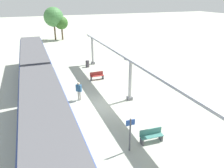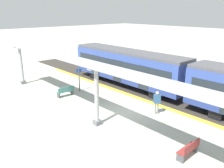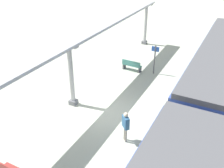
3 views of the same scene
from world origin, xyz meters
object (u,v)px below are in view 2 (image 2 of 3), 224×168
object	(u,v)px
train_near_carriage	(127,67)
passenger_waiting_near_edge	(157,100)
canopy_pillar_nearest	(21,65)
bench_mid_platform	(66,91)
bench_near_end	(189,149)
canopy_pillar_second	(97,96)
platform_info_sign	(79,77)

from	to	relation	value
train_near_carriage	passenger_waiting_near_edge	xyz separation A→B (m)	(3.24, 6.16, -0.78)
passenger_waiting_near_edge	train_near_carriage	bearing A→B (deg)	-117.76
canopy_pillar_nearest	bench_mid_platform	size ratio (longest dim) A/B	2.52
bench_near_end	bench_mid_platform	world-z (taller)	same
train_near_carriage	canopy_pillar_second	world-z (taller)	canopy_pillar_second
canopy_pillar_nearest	platform_info_sign	distance (m)	6.45
train_near_carriage	canopy_pillar_nearest	xyz separation A→B (m)	(7.42, -7.35, 0.11)
platform_info_sign	bench_mid_platform	bearing A→B (deg)	11.34
canopy_pillar_nearest	canopy_pillar_second	distance (m)	11.96
train_near_carriage	bench_mid_platform	xyz separation A→B (m)	(6.14, -1.30, -1.39)
canopy_pillar_second	bench_mid_platform	distance (m)	6.23
train_near_carriage	passenger_waiting_near_edge	size ratio (longest dim) A/B	7.67
canopy_pillar_second	bench_mid_platform	bearing A→B (deg)	-102.21
canopy_pillar_nearest	bench_mid_platform	world-z (taller)	canopy_pillar_nearest
passenger_waiting_near_edge	platform_info_sign	bearing A→B (deg)	-80.88
train_near_carriage	passenger_waiting_near_edge	distance (m)	7.00
bench_near_end	bench_mid_platform	xyz separation A→B (m)	(-0.06, -11.77, 0.00)
canopy_pillar_nearest	passenger_waiting_near_edge	bearing A→B (deg)	107.21
bench_near_end	canopy_pillar_second	bearing A→B (deg)	-78.29
train_near_carriage	canopy_pillar_second	size ratio (longest dim) A/B	3.37
train_near_carriage	bench_near_end	xyz separation A→B (m)	(6.21, 10.48, -1.39)
bench_near_end	canopy_pillar_nearest	bearing A→B (deg)	-86.10
bench_mid_platform	passenger_waiting_near_edge	world-z (taller)	passenger_waiting_near_edge
bench_near_end	bench_mid_platform	distance (m)	11.77
platform_info_sign	passenger_waiting_near_edge	world-z (taller)	platform_info_sign
train_near_carriage	canopy_pillar_nearest	bearing A→B (deg)	-44.70
canopy_pillar_second	passenger_waiting_near_edge	xyz separation A→B (m)	(-4.18, 1.55, -0.89)
canopy_pillar_nearest	train_near_carriage	bearing A→B (deg)	135.30
canopy_pillar_nearest	bench_mid_platform	distance (m)	6.36
bench_mid_platform	platform_info_sign	distance (m)	1.91
passenger_waiting_near_edge	canopy_pillar_nearest	bearing A→B (deg)	-72.79
bench_mid_platform	bench_near_end	bearing A→B (deg)	89.70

